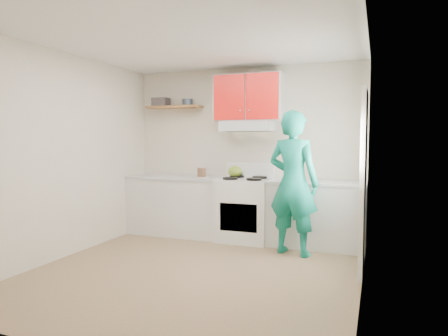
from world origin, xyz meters
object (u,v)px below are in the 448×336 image
at_px(stove, 245,210).
at_px(crock, 202,173).
at_px(tin, 187,102).
at_px(person, 293,183).
at_px(kettle, 235,172).

xyz_separation_m(stove, crock, (-0.74, 0.09, 0.52)).
distance_m(tin, person, 2.25).
bearing_deg(kettle, person, -18.42).
height_order(kettle, person, person).
bearing_deg(tin, kettle, -0.69).
bearing_deg(stove, tin, 170.41).
distance_m(stove, kettle, 0.61).
xyz_separation_m(crock, person, (1.55, -0.57, -0.04)).
xyz_separation_m(tin, kettle, (0.80, -0.01, -1.08)).
xyz_separation_m(stove, tin, (-1.02, 0.17, 1.63)).
relative_size(stove, person, 0.49).
bearing_deg(tin, crock, -15.95).
relative_size(tin, kettle, 0.77).
bearing_deg(tin, person, -19.57).
height_order(stove, kettle, kettle).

